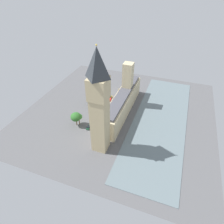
# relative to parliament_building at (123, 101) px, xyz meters

# --- Properties ---
(ground_plane) EXTENTS (132.30, 132.30, 0.00)m
(ground_plane) POSITION_rel_parliament_building_xyz_m (1.99, 1.48, -8.84)
(ground_plane) COLOR #565659
(river_thames) EXTENTS (35.00, 119.07, 0.25)m
(river_thames) POSITION_rel_parliament_building_xyz_m (-27.77, 1.48, -8.72)
(river_thames) COLOR slate
(river_thames) RESTS_ON ground
(parliament_building) EXTENTS (10.51, 62.30, 33.46)m
(parliament_building) POSITION_rel_parliament_building_xyz_m (0.00, 0.00, 0.00)
(parliament_building) COLOR #CCBA8E
(parliament_building) RESTS_ON ground
(clock_tower) EXTENTS (9.40, 9.40, 60.20)m
(clock_tower) POSITION_rel_parliament_building_xyz_m (0.91, 38.73, 22.34)
(clock_tower) COLOR tan
(clock_tower) RESTS_ON ground
(car_yellow_cab_corner) EXTENTS (2.17, 4.60, 1.74)m
(car_yellow_cab_corner) POSITION_rel_parliament_building_xyz_m (14.81, -13.41, -7.95)
(car_yellow_cab_corner) COLOR gold
(car_yellow_cab_corner) RESTS_ON ground
(double_decker_bus_leading) EXTENTS (2.89, 10.57, 4.75)m
(double_decker_bus_leading) POSITION_rel_parliament_building_xyz_m (12.62, -1.86, -6.21)
(double_decker_bus_leading) COLOR red
(double_decker_bus_leading) RESTS_ON ground
(car_white_trailing) EXTENTS (2.02, 4.76, 1.74)m
(car_white_trailing) POSITION_rel_parliament_building_xyz_m (12.43, 10.48, -7.95)
(car_white_trailing) COLOR silver
(car_white_trailing) RESTS_ON ground
(car_dark_green_kerbside) EXTENTS (2.12, 4.76, 1.74)m
(car_dark_green_kerbside) POSITION_rel_parliament_building_xyz_m (15.19, 26.04, -7.95)
(car_dark_green_kerbside) COLOR #19472D
(car_dark_green_kerbside) RESTS_ON ground
(pedestrian_by_river_gate) EXTENTS (0.59, 0.64, 1.51)m
(pedestrian_by_river_gate) POSITION_rel_parliament_building_xyz_m (7.29, -3.35, -8.16)
(pedestrian_by_river_gate) COLOR black
(pedestrian_by_river_gate) RESTS_ON ground
(plane_tree_far_end) EXTENTS (6.89, 6.89, 9.78)m
(plane_tree_far_end) POSITION_rel_parliament_building_xyz_m (24.11, 25.75, -2.01)
(plane_tree_far_end) COLOR brown
(plane_tree_far_end) RESTS_ON ground
(plane_tree_under_trees) EXTENTS (6.75, 6.75, 10.29)m
(plane_tree_under_trees) POSITION_rel_parliament_building_xyz_m (23.02, -3.61, -1.45)
(plane_tree_under_trees) COLOR brown
(plane_tree_under_trees) RESTS_ON ground
(plane_tree_midblock) EXTENTS (6.52, 6.52, 10.23)m
(plane_tree_midblock) POSITION_rel_parliament_building_xyz_m (23.98, 0.28, -1.41)
(plane_tree_midblock) COLOR brown
(plane_tree_midblock) RESTS_ON ground
(plane_tree_near_tower) EXTENTS (4.70, 4.70, 8.38)m
(plane_tree_near_tower) POSITION_rel_parliament_building_xyz_m (22.72, 24.45, -2.52)
(plane_tree_near_tower) COLOR brown
(plane_tree_near_tower) RESTS_ON ground
(street_lamp_opposite_hall) EXTENTS (0.56, 0.56, 7.05)m
(street_lamp_opposite_hall) POSITION_rel_parliament_building_xyz_m (22.68, -19.00, -3.99)
(street_lamp_opposite_hall) COLOR black
(street_lamp_opposite_hall) RESTS_ON ground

